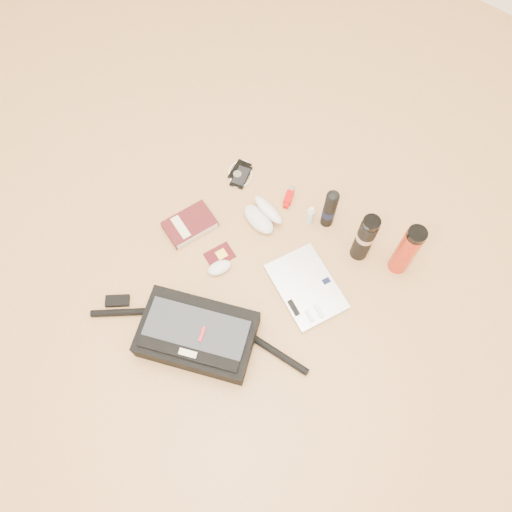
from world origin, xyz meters
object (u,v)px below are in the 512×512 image
at_px(messenger_bag, 197,334).
at_px(thermos_red, 407,250).
at_px(laptop, 306,287).
at_px(thermos_black, 365,238).
at_px(book, 190,225).

relative_size(messenger_bag, thermos_red, 2.73).
xyz_separation_m(laptop, thermos_black, (0.07, 0.25, 0.12)).
relative_size(messenger_bag, thermos_black, 2.92).
relative_size(messenger_bag, laptop, 2.15).
height_order(messenger_bag, laptop, messenger_bag).
bearing_deg(laptop, messenger_bag, -91.58).
bearing_deg(book, laptop, 26.58).
xyz_separation_m(messenger_bag, book, (-0.33, 0.33, -0.04)).
distance_m(messenger_bag, thermos_red, 0.83).
relative_size(messenger_bag, book, 3.41).
height_order(thermos_black, thermos_red, thermos_red).
xyz_separation_m(book, thermos_black, (0.60, 0.33, 0.12)).
distance_m(laptop, thermos_red, 0.40).
bearing_deg(book, thermos_red, 44.88).
distance_m(messenger_bag, laptop, 0.45).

